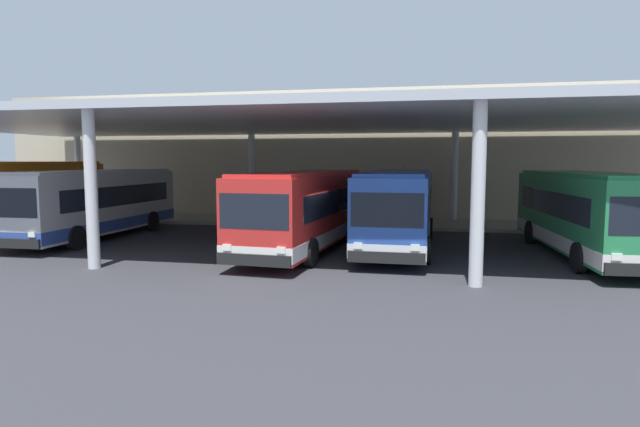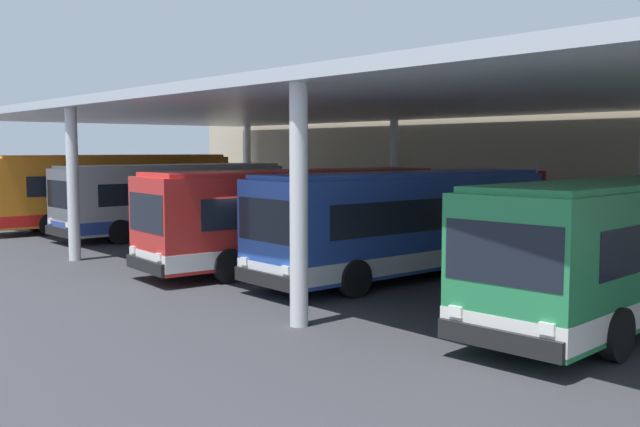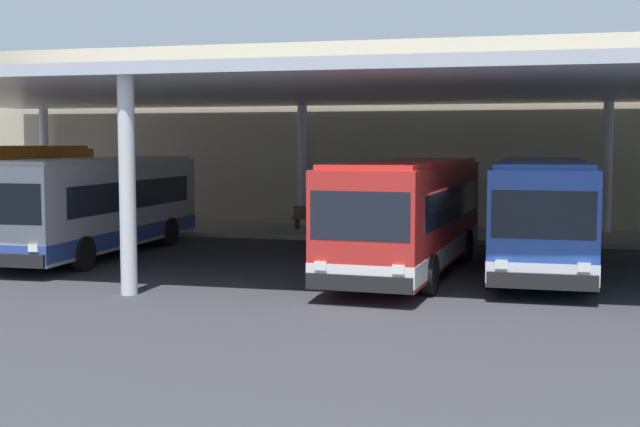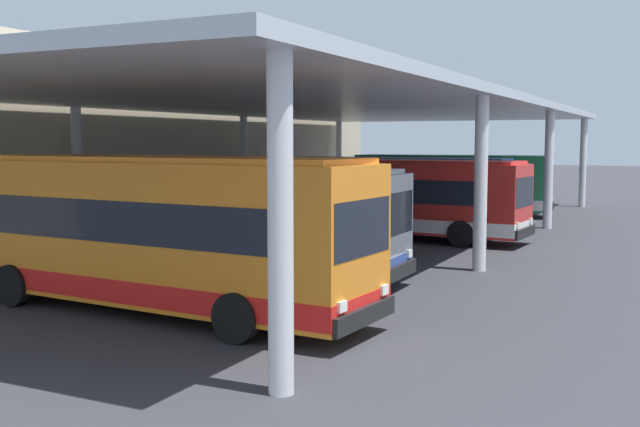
{
  "view_description": "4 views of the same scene",
  "coord_description": "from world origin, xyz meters",
  "px_view_note": "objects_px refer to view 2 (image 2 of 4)",
  "views": [
    {
      "loc": [
        4.86,
        -17.95,
        3.58
      ],
      "look_at": [
        0.59,
        2.24,
        1.53
      ],
      "focal_mm": 29.51,
      "sensor_mm": 36.0,
      "label": 1
    },
    {
      "loc": [
        18.22,
        -12.3,
        3.86
      ],
      "look_at": [
        0.55,
        2.95,
        1.77
      ],
      "focal_mm": 40.63,
      "sensor_mm": 36.0,
      "label": 2
    },
    {
      "loc": [
        3.15,
        -20.73,
        3.66
      ],
      "look_at": [
        -3.36,
        5.37,
        1.38
      ],
      "focal_mm": 46.73,
      "sensor_mm": 36.0,
      "label": 3
    },
    {
      "loc": [
        -28.37,
        -8.0,
        3.9
      ],
      "look_at": [
        -4.62,
        3.62,
        1.35
      ],
      "focal_mm": 41.96,
      "sensor_mm": 36.0,
      "label": 4
    }
  ],
  "objects_px": {
    "bus_nearest_bay": "(115,190)",
    "trash_bin": "(434,222)",
    "bench_waiting": "(383,218)",
    "bus_departing": "(625,248)",
    "bus_second_bay": "(174,198)",
    "banner_sign": "(537,200)",
    "bus_middle_bay": "(297,216)",
    "bus_far_bay": "(406,222)"
  },
  "relations": [
    {
      "from": "bus_nearest_bay",
      "to": "bus_middle_bay",
      "type": "relative_size",
      "value": 1.07
    },
    {
      "from": "bus_middle_bay",
      "to": "bench_waiting",
      "type": "xyz_separation_m",
      "value": [
        -5.15,
        9.35,
        -0.99
      ]
    },
    {
      "from": "bus_nearest_bay",
      "to": "banner_sign",
      "type": "xyz_separation_m",
      "value": [
        18.3,
        7.86,
        0.14
      ]
    },
    {
      "from": "bus_middle_bay",
      "to": "bus_far_bay",
      "type": "xyz_separation_m",
      "value": [
        3.64,
        1.28,
        0.0
      ]
    },
    {
      "from": "bus_far_bay",
      "to": "bus_departing",
      "type": "distance_m",
      "value": 6.99
    },
    {
      "from": "bench_waiting",
      "to": "banner_sign",
      "type": "height_order",
      "value": "banner_sign"
    },
    {
      "from": "bus_departing",
      "to": "bench_waiting",
      "type": "xyz_separation_m",
      "value": [
        -15.76,
        8.49,
        -0.99
      ]
    },
    {
      "from": "bus_second_bay",
      "to": "bus_departing",
      "type": "xyz_separation_m",
      "value": [
        20.98,
        -0.46,
        0.0
      ]
    },
    {
      "from": "bench_waiting",
      "to": "banner_sign",
      "type": "xyz_separation_m",
      "value": [
        8.64,
        -0.88,
        1.32
      ]
    },
    {
      "from": "bench_waiting",
      "to": "bus_nearest_bay",
      "type": "bearing_deg",
      "value": -137.88
    },
    {
      "from": "bus_nearest_bay",
      "to": "banner_sign",
      "type": "relative_size",
      "value": 3.59
    },
    {
      "from": "bus_departing",
      "to": "bench_waiting",
      "type": "bearing_deg",
      "value": 151.71
    },
    {
      "from": "bus_nearest_bay",
      "to": "banner_sign",
      "type": "distance_m",
      "value": 19.92
    },
    {
      "from": "bus_nearest_bay",
      "to": "bus_middle_bay",
      "type": "xyz_separation_m",
      "value": [
        14.81,
        -0.61,
        -0.19
      ]
    },
    {
      "from": "bus_far_bay",
      "to": "bus_nearest_bay",
      "type": "bearing_deg",
      "value": -177.92
    },
    {
      "from": "bus_second_bay",
      "to": "bus_far_bay",
      "type": "xyz_separation_m",
      "value": [
        14.0,
        -0.05,
        0.0
      ]
    },
    {
      "from": "bus_departing",
      "to": "trash_bin",
      "type": "relative_size",
      "value": 10.89
    },
    {
      "from": "bus_middle_bay",
      "to": "bus_second_bay",
      "type": "bearing_deg",
      "value": 172.73
    },
    {
      "from": "bus_nearest_bay",
      "to": "bus_far_bay",
      "type": "height_order",
      "value": "bus_nearest_bay"
    },
    {
      "from": "bus_far_bay",
      "to": "bus_departing",
      "type": "relative_size",
      "value": 0.99
    },
    {
      "from": "bus_departing",
      "to": "bus_middle_bay",
      "type": "bearing_deg",
      "value": -175.37
    },
    {
      "from": "bus_nearest_bay",
      "to": "bus_departing",
      "type": "distance_m",
      "value": 25.43
    },
    {
      "from": "bus_middle_bay",
      "to": "bus_far_bay",
      "type": "bearing_deg",
      "value": 19.32
    },
    {
      "from": "bus_second_bay",
      "to": "trash_bin",
      "type": "height_order",
      "value": "bus_second_bay"
    },
    {
      "from": "bus_second_bay",
      "to": "bus_far_bay",
      "type": "bearing_deg",
      "value": -0.19
    },
    {
      "from": "bus_nearest_bay",
      "to": "bus_second_bay",
      "type": "height_order",
      "value": "bus_nearest_bay"
    },
    {
      "from": "bus_far_bay",
      "to": "trash_bin",
      "type": "distance_m",
      "value": 10.24
    },
    {
      "from": "bus_second_bay",
      "to": "bus_departing",
      "type": "height_order",
      "value": "same"
    },
    {
      "from": "bus_second_bay",
      "to": "bus_middle_bay",
      "type": "distance_m",
      "value": 10.45
    },
    {
      "from": "bus_nearest_bay",
      "to": "bench_waiting",
      "type": "xyz_separation_m",
      "value": [
        9.66,
        8.74,
        -1.18
      ]
    },
    {
      "from": "bus_nearest_bay",
      "to": "trash_bin",
      "type": "height_order",
      "value": "bus_nearest_bay"
    },
    {
      "from": "bus_second_bay",
      "to": "bus_middle_bay",
      "type": "bearing_deg",
      "value": -7.27
    },
    {
      "from": "bus_nearest_bay",
      "to": "trash_bin",
      "type": "distance_m",
      "value": 15.45
    },
    {
      "from": "bus_departing",
      "to": "trash_bin",
      "type": "distance_m",
      "value": 15.6
    },
    {
      "from": "bus_second_bay",
      "to": "trash_bin",
      "type": "distance_m",
      "value": 11.59
    },
    {
      "from": "bus_second_bay",
      "to": "bus_departing",
      "type": "bearing_deg",
      "value": -1.26
    },
    {
      "from": "bus_nearest_bay",
      "to": "bus_far_bay",
      "type": "distance_m",
      "value": 18.46
    },
    {
      "from": "banner_sign",
      "to": "bus_middle_bay",
      "type": "bearing_deg",
      "value": -112.4
    },
    {
      "from": "bus_middle_bay",
      "to": "bus_far_bay",
      "type": "distance_m",
      "value": 3.86
    },
    {
      "from": "bus_nearest_bay",
      "to": "bench_waiting",
      "type": "relative_size",
      "value": 6.38
    },
    {
      "from": "bus_departing",
      "to": "banner_sign",
      "type": "distance_m",
      "value": 10.43
    },
    {
      "from": "bus_second_bay",
      "to": "bench_waiting",
      "type": "height_order",
      "value": "bus_second_bay"
    }
  ]
}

